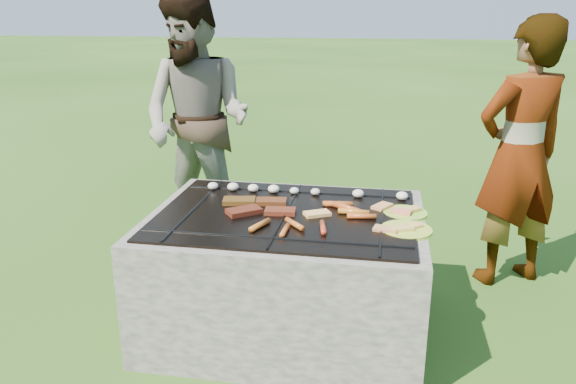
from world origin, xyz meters
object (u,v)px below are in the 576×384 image
object	(u,v)px
plate_near	(406,230)
plate_far	(405,213)
cook	(520,155)
bystander	(197,121)
fire_pit	(286,275)

from	to	relation	value
plate_near	plate_far	bearing A→B (deg)	89.91
plate_far	cook	distance (m)	0.91
plate_near	bystander	distance (m)	1.81
fire_pit	cook	world-z (taller)	cook
cook	plate_far	bearing A→B (deg)	18.09
fire_pit	plate_far	world-z (taller)	plate_far
fire_pit	plate_far	size ratio (longest dim) A/B	4.86
cook	bystander	bearing A→B (deg)	-36.49
plate_far	bystander	distance (m)	1.68
fire_pit	plate_near	distance (m)	0.66
plate_far	cook	bearing A→B (deg)	45.21
plate_far	bystander	xyz separation A→B (m)	(-1.36, 0.97, 0.21)
fire_pit	plate_far	xyz separation A→B (m)	(0.56, 0.11, 0.33)
plate_far	plate_near	bearing A→B (deg)	-90.09
plate_far	cook	xyz separation A→B (m)	(0.63, 0.64, 0.15)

